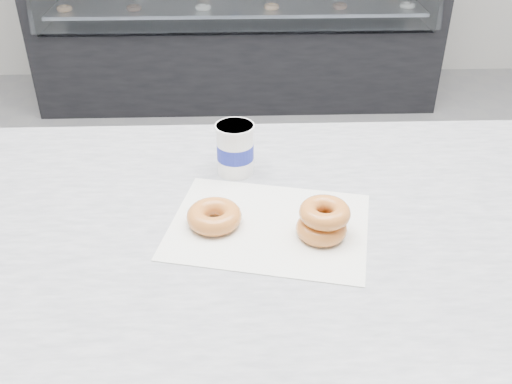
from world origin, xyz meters
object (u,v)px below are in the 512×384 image
Objects in this scene: display_case at (238,18)px; coffee_cup at (235,148)px; donut_single at (214,216)px; donut_stack at (323,220)px; counter at (247,383)px.

coffee_cup is at bearing -90.35° from display_case.
display_case is at bearing 88.88° from donut_single.
display_case is at bearing 92.68° from donut_stack.
counter is 0.47m from donut_single.
donut_single is at bearing -91.12° from display_case.
donut_single is 0.93× the size of coffee_cup.
donut_single is at bearing -158.16° from counter.
display_case is 19.93× the size of donut_stack.
display_case is 24.85× the size of donut_single.
counter is 1.28× the size of display_case.
donut_stack reaches higher than counter.
display_case reaches higher than donut_single.
coffee_cup reaches higher than donut_stack.
donut_stack is (0.13, -0.06, 0.48)m from counter.
coffee_cup is (-0.02, 0.16, 0.50)m from counter.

